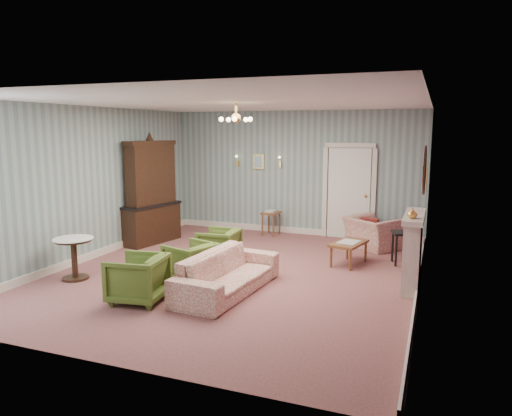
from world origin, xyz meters
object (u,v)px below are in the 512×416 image
at_px(sofa_chintz, 227,266).
at_px(dresser, 151,189).
at_px(olive_chair_c, 219,244).
at_px(side_table_black, 403,248).
at_px(olive_chair_a, 138,276).
at_px(coffee_table, 349,253).
at_px(olive_chair_b, 190,260).
at_px(pedestal_table, 74,259).
at_px(wingback_chair, 373,228).
at_px(fireplace, 413,250).

distance_m(sofa_chintz, dresser, 3.83).
bearing_deg(olive_chair_c, dresser, -117.82).
bearing_deg(sofa_chintz, olive_chair_c, 34.74).
relative_size(sofa_chintz, side_table_black, 3.43).
bearing_deg(olive_chair_a, dresser, -158.39).
xyz_separation_m(olive_chair_a, olive_chair_c, (0.22, 2.28, -0.03)).
relative_size(coffee_table, side_table_black, 1.37).
xyz_separation_m(olive_chair_b, pedestal_table, (-1.85, -0.60, -0.00)).
relative_size(olive_chair_b, olive_chair_c, 1.01).
height_order(olive_chair_b, side_table_black, olive_chair_b).
xyz_separation_m(olive_chair_a, pedestal_table, (-1.59, 0.51, -0.03)).
bearing_deg(wingback_chair, dresser, 51.70).
xyz_separation_m(fireplace, pedestal_table, (-5.26, -1.66, -0.23)).
relative_size(olive_chair_b, coffee_table, 0.85).
bearing_deg(fireplace, pedestal_table, -162.51).
relative_size(sofa_chintz, wingback_chair, 2.08).
xyz_separation_m(olive_chair_c, sofa_chintz, (0.83, -1.44, 0.06)).
relative_size(olive_chair_b, side_table_black, 1.16).
bearing_deg(fireplace, olive_chair_b, -162.76).
bearing_deg(fireplace, dresser, 169.15).
relative_size(olive_chair_c, fireplace, 0.50).
bearing_deg(fireplace, side_table_black, 99.85).
bearing_deg(sofa_chintz, coffee_table, -29.08).
bearing_deg(olive_chair_a, olive_chair_b, 158.87).
bearing_deg(dresser, olive_chair_a, -48.34).
xyz_separation_m(wingback_chair, fireplace, (0.89, -2.26, 0.14)).
bearing_deg(pedestal_table, side_table_black, 29.59).
relative_size(fireplace, pedestal_table, 1.99).
height_order(sofa_chintz, fireplace, fireplace).
bearing_deg(dresser, olive_chair_b, -33.28).
distance_m(sofa_chintz, coffee_table, 2.63).
height_order(wingback_chair, coffee_table, wingback_chair).
height_order(olive_chair_b, olive_chair_c, olive_chair_b).
xyz_separation_m(olive_chair_b, fireplace, (3.41, 1.06, 0.22)).
bearing_deg(side_table_black, olive_chair_c, -161.26).
height_order(sofa_chintz, dresser, dresser).
xyz_separation_m(olive_chair_a, dresser, (-1.85, 3.23, 0.81)).
bearing_deg(wingback_chair, coffee_table, 116.85).
distance_m(olive_chair_b, dresser, 3.09).
distance_m(olive_chair_b, sofa_chintz, 0.84).
height_order(coffee_table, pedestal_table, pedestal_table).
relative_size(wingback_chair, side_table_black, 1.65).
relative_size(olive_chair_a, wingback_chair, 0.75).
bearing_deg(dresser, olive_chair_c, -12.72).
bearing_deg(olive_chair_c, coffee_table, 104.48).
height_order(olive_chair_a, olive_chair_b, olive_chair_a).
distance_m(dresser, coffee_table, 4.47).
xyz_separation_m(sofa_chintz, coffee_table, (1.47, 2.18, -0.20)).
relative_size(sofa_chintz, coffee_table, 2.51).
relative_size(coffee_table, pedestal_table, 1.19).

